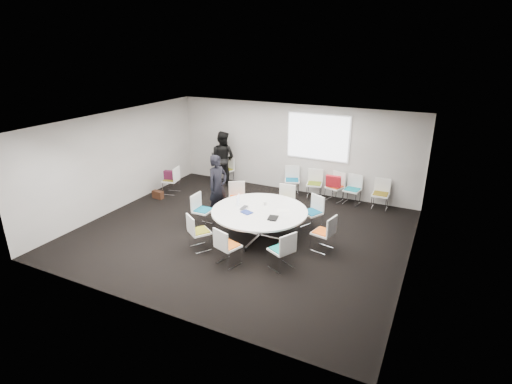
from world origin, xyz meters
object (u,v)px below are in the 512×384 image
at_px(chair_spare_left, 172,185).
at_px(laptop, 245,208).
at_px(chair_ring_c, 285,207).
at_px(person_main, 218,186).
at_px(maroon_bag, 170,175).
at_px(chair_back_c, 335,192).
at_px(brown_bag, 158,195).
at_px(chair_back_e, 380,200).
at_px(person_back, 223,158).
at_px(chair_back_b, 314,189).
at_px(chair_back_a, 292,185).
at_px(chair_ring_a, 323,239).
at_px(chair_ring_h, 282,257).
at_px(chair_ring_e, 203,216).
at_px(conference_table, 259,217).
at_px(chair_back_d, 352,195).
at_px(chair_ring_d, 237,204).
at_px(chair_ring_f, 199,238).
at_px(chair_ring_b, 312,219).
at_px(chair_person_back, 226,175).
at_px(chair_ring_g, 228,253).
at_px(cup, 265,203).

height_order(chair_spare_left, laptop, chair_spare_left).
height_order(chair_ring_c, person_main, person_main).
height_order(person_main, maroon_bag, person_main).
xyz_separation_m(chair_spare_left, maroon_bag, (-0.02, -0.00, 0.34)).
xyz_separation_m(chair_back_c, brown_bag, (-4.99, -2.22, -0.16)).
relative_size(chair_back_e, person_back, 0.48).
xyz_separation_m(chair_back_b, chair_spare_left, (-4.21, -1.66, 0.00)).
distance_m(chair_back_a, chair_back_c, 1.39).
relative_size(chair_ring_a, chair_spare_left, 1.00).
height_order(chair_ring_h, chair_back_e, same).
height_order(person_main, laptop, person_main).
height_order(chair_ring_c, chair_ring_e, same).
bearing_deg(conference_table, chair_ring_h, -46.40).
bearing_deg(chair_back_d, person_back, 9.05).
height_order(chair_ring_d, brown_bag, chair_ring_d).
bearing_deg(chair_back_c, chair_ring_f, 84.73).
xyz_separation_m(chair_back_c, person_main, (-2.58, -2.56, 0.61)).
height_order(conference_table, chair_ring_e, chair_ring_e).
relative_size(chair_ring_f, person_main, 0.50).
bearing_deg(brown_bag, chair_ring_a, -9.44).
bearing_deg(maroon_bag, chair_ring_e, -35.47).
relative_size(chair_ring_c, chair_back_b, 1.00).
bearing_deg(chair_back_c, conference_table, 91.90).
distance_m(chair_back_c, chair_spare_left, 5.14).
xyz_separation_m(chair_ring_b, brown_bag, (-4.99, -0.05, -0.16)).
bearing_deg(chair_back_b, person_main, 40.98).
relative_size(chair_ring_f, chair_back_b, 1.00).
bearing_deg(chair_spare_left, chair_back_a, -76.08).
bearing_deg(chair_back_c, person_main, 64.01).
xyz_separation_m(chair_ring_h, person_main, (-2.64, 1.77, 0.61)).
height_order(chair_back_e, chair_person_back, same).
relative_size(chair_ring_h, person_back, 0.48).
distance_m(chair_ring_c, chair_ring_g, 2.95).
bearing_deg(chair_ring_d, cup, 116.22).
bearing_deg(conference_table, chair_back_b, 83.57).
bearing_deg(chair_ring_d, chair_back_c, -168.46).
bearing_deg(chair_ring_h, chair_ring_d, 72.82).
distance_m(chair_ring_e, chair_back_e, 5.14).
bearing_deg(chair_back_c, laptop, 86.70).
xyz_separation_m(chair_back_b, chair_person_back, (-3.19, 0.02, 0.00)).
distance_m(chair_ring_e, person_back, 3.42).
xyz_separation_m(chair_ring_b, chair_back_a, (-1.39, 2.17, 0.00)).
xyz_separation_m(chair_ring_e, chair_person_back, (-1.22, 3.29, 0.00)).
relative_size(chair_person_back, laptop, 2.98).
bearing_deg(person_main, chair_ring_e, -167.01).
bearing_deg(chair_back_a, cup, 75.77).
relative_size(chair_ring_e, chair_ring_h, 1.00).
bearing_deg(chair_ring_b, chair_back_e, -95.82).
relative_size(chair_back_d, laptop, 2.98).
xyz_separation_m(chair_ring_h, chair_person_back, (-3.89, 4.33, 0.00)).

